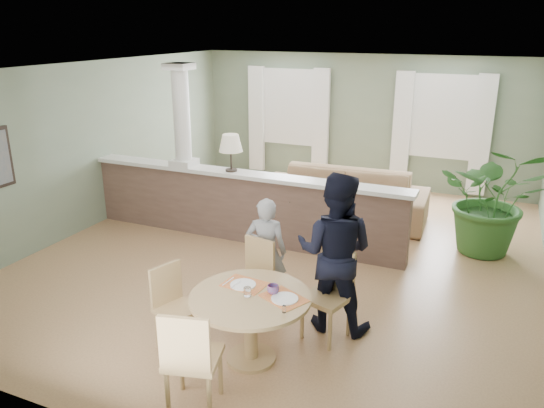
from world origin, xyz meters
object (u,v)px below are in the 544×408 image
at_px(chair_far_boy, 254,275).
at_px(sofa, 342,196).
at_px(dining_table, 251,309).
at_px(man_person, 335,252).
at_px(houseplant, 493,199).
at_px(child_person, 266,252).
at_px(chair_far_man, 331,289).
at_px(chair_near, 190,357).
at_px(chair_side, 173,303).

bearing_deg(chair_far_boy, sofa, 101.73).
relative_size(dining_table, man_person, 0.67).
bearing_deg(houseplant, chair_far_boy, -128.34).
bearing_deg(child_person, chair_far_man, 145.40).
bearing_deg(chair_far_man, houseplant, 80.93).
relative_size(houseplant, chair_far_boy, 1.78).
xyz_separation_m(sofa, chair_far_man, (0.93, -3.58, 0.13)).
bearing_deg(chair_near, sofa, -102.25).
bearing_deg(chair_near, chair_far_man, -127.91).
distance_m(dining_table, chair_near, 0.91).
bearing_deg(chair_near, man_person, -125.26).
relative_size(dining_table, chair_far_boy, 1.29).
xyz_separation_m(houseplant, dining_table, (-2.06, -3.85, -0.25)).
relative_size(chair_far_man, chair_side, 1.11).
bearing_deg(sofa, dining_table, -87.89).
distance_m(dining_table, chair_far_boy, 0.88).
bearing_deg(chair_side, child_person, -4.02).
height_order(chair_far_man, chair_near, chair_near).
height_order(houseplant, man_person, man_person).
xyz_separation_m(sofa, dining_table, (0.36, -4.35, 0.16)).
xyz_separation_m(dining_table, chair_side, (-0.87, -0.07, -0.09)).
xyz_separation_m(houseplant, chair_side, (-2.93, -3.92, -0.34)).
bearing_deg(houseplant, sofa, 168.39).
xyz_separation_m(houseplant, man_person, (-1.51, -2.90, 0.07)).
bearing_deg(chair_far_man, sofa, 121.29).
height_order(dining_table, chair_far_boy, chair_far_boy).
xyz_separation_m(houseplant, chair_far_man, (-1.49, -3.08, -0.29)).
relative_size(chair_far_boy, chair_side, 1.05).
bearing_deg(chair_far_boy, chair_side, -109.21).
height_order(chair_side, man_person, man_person).
height_order(dining_table, child_person, child_person).
bearing_deg(chair_far_boy, chair_near, -71.40).
bearing_deg(child_person, chair_side, 53.24).
xyz_separation_m(dining_table, child_person, (-0.35, 1.13, 0.09)).
height_order(dining_table, chair_near, chair_near).
bearing_deg(child_person, dining_table, 93.86).
distance_m(chair_far_boy, man_person, 1.00).
distance_m(chair_far_boy, chair_far_man, 0.93).
distance_m(chair_far_man, child_person, 1.00).
height_order(houseplant, chair_side, houseplant).
height_order(chair_near, man_person, man_person).
relative_size(houseplant, man_person, 0.92).
bearing_deg(man_person, houseplant, -120.68).
distance_m(sofa, dining_table, 4.37).
distance_m(houseplant, chair_side, 4.91).
bearing_deg(chair_side, sofa, 12.88).
distance_m(sofa, man_person, 3.55).
distance_m(chair_near, man_person, 2.01).
bearing_deg(sofa, chair_far_boy, -92.53).
xyz_separation_m(houseplant, chair_near, (-2.21, -4.75, -0.27)).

